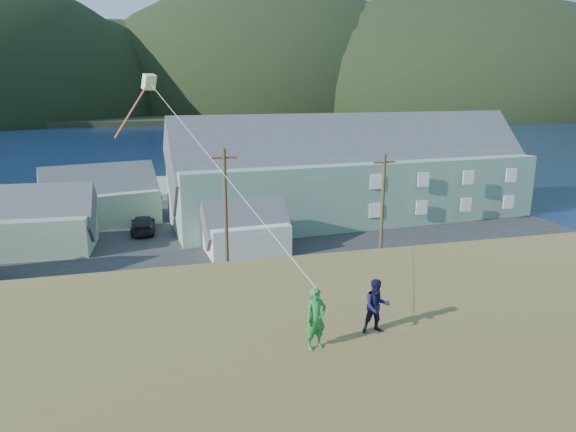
% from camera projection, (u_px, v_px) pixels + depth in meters
% --- Properties ---
extents(ground, '(900.00, 900.00, 0.00)m').
position_uv_depth(ground, '(220.00, 305.00, 32.89)').
color(ground, '#0A1638').
rests_on(ground, ground).
extents(grass_strip, '(110.00, 8.00, 0.10)m').
position_uv_depth(grass_strip, '(224.00, 317.00, 31.01)').
color(grass_strip, '#4C3D19').
rests_on(grass_strip, ground).
extents(waterfront_lot, '(72.00, 36.00, 0.12)m').
position_uv_depth(waterfront_lot, '(196.00, 234.00, 48.82)').
color(waterfront_lot, '#28282B').
rests_on(waterfront_lot, ground).
extents(wharf, '(26.00, 14.00, 0.90)m').
position_uv_depth(wharf, '(135.00, 189.00, 68.78)').
color(wharf, gray).
rests_on(wharf, ground).
extents(far_shore, '(900.00, 320.00, 2.00)m').
position_uv_depth(far_shore, '(154.00, 109.00, 342.07)').
color(far_shore, black).
rests_on(far_shore, ground).
extents(far_hills, '(760.00, 265.00, 143.00)m').
position_uv_depth(far_hills, '(217.00, 109.00, 303.31)').
color(far_hills, black).
rests_on(far_hills, ground).
extents(lodge, '(38.66, 13.38, 13.36)m').
position_uv_depth(lodge, '(354.00, 171.00, 53.67)').
color(lodge, gray).
rests_on(lodge, waterfront_lot).
extents(shed_palegreen_near, '(9.83, 6.48, 6.93)m').
position_uv_depth(shed_palegreen_near, '(35.00, 222.00, 42.93)').
color(shed_palegreen_near, gray).
rests_on(shed_palegreen_near, waterfront_lot).
extents(shed_white, '(7.33, 5.15, 5.56)m').
position_uv_depth(shed_white, '(246.00, 229.00, 42.68)').
color(shed_white, silver).
rests_on(shed_white, waterfront_lot).
extents(shed_palegreen_far, '(12.25, 8.76, 7.46)m').
position_uv_depth(shed_palegreen_far, '(101.00, 197.00, 51.96)').
color(shed_palegreen_far, gray).
rests_on(shed_palegreen_far, waterfront_lot).
extents(utility_poles, '(28.63, 0.24, 9.74)m').
position_uv_depth(utility_poles, '(191.00, 228.00, 32.78)').
color(utility_poles, '#47331E').
rests_on(utility_poles, waterfront_lot).
extents(parked_cars, '(27.02, 12.11, 1.58)m').
position_uv_depth(parked_cars, '(96.00, 222.00, 50.11)').
color(parked_cars, maroon).
rests_on(parked_cars, waterfront_lot).
extents(kite_flyer_green, '(0.66, 0.52, 1.58)m').
position_uv_depth(kite_flyer_green, '(316.00, 318.00, 12.57)').
color(kite_flyer_green, '#227D35').
rests_on(kite_flyer_green, hillside).
extents(kite_flyer_navy, '(0.76, 0.62, 1.47)m').
position_uv_depth(kite_flyer_navy, '(377.00, 306.00, 13.41)').
color(kite_flyer_navy, black).
rests_on(kite_flyer_navy, hillside).
extents(kite_rig, '(2.42, 4.90, 11.02)m').
position_uv_depth(kite_rig, '(149.00, 88.00, 18.62)').
color(kite_rig, '#ECEFB6').
rests_on(kite_rig, ground).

